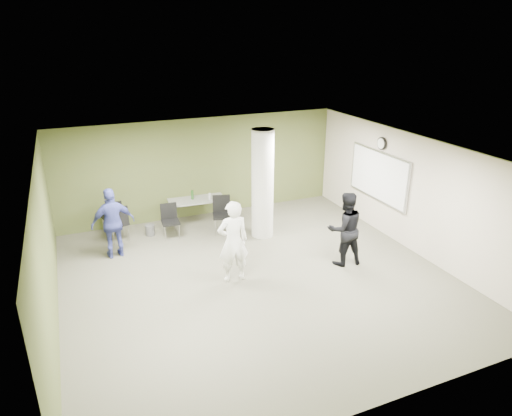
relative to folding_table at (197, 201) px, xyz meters
name	(u,v)px	position (x,y,z in m)	size (l,w,h in m)	color
floor	(257,278)	(0.35, -3.37, -0.67)	(8.00, 8.00, 0.00)	#4B4A3B
ceiling	(257,152)	(0.35, -3.37, 2.13)	(8.00, 8.00, 0.00)	white
wall_back	(202,168)	(0.35, 0.63, 0.73)	(8.00, 0.02, 2.80)	#525A2A
wall_left	(46,253)	(-3.65, -3.37, 0.73)	(0.02, 8.00, 2.80)	#525A2A
wall_right_cream	(412,193)	(4.35, -3.37, 0.73)	(0.02, 8.00, 2.80)	#C0B39F
column	(263,184)	(1.35, -1.37, 0.73)	(0.56, 0.56, 2.80)	silver
whiteboard	(378,176)	(4.27, -2.17, 0.83)	(0.05, 2.30, 1.30)	silver
wall_clock	(382,143)	(4.27, -2.17, 1.68)	(0.06, 0.32, 0.32)	black
folding_table	(197,201)	(0.00, 0.00, 0.00)	(1.56, 0.76, 0.97)	gray
wastebasket	(150,230)	(-1.36, -0.24, -0.53)	(0.24, 0.24, 0.28)	#4C4C4C
chair_back_left	(113,215)	(-2.21, 0.20, -0.13)	(0.55, 0.55, 0.92)	black
chair_back_right	(118,221)	(-2.14, -0.33, -0.11)	(0.59, 0.59, 0.97)	black
chair_table_left	(170,218)	(-0.88, -0.51, -0.16)	(0.46, 0.46, 0.88)	black
chair_table_right	(222,211)	(0.47, -0.71, -0.11)	(0.59, 0.59, 0.97)	black
woman_white	(233,242)	(-0.14, -3.24, 0.23)	(0.66, 0.43, 1.81)	white
man_black	(345,229)	(2.44, -3.50, 0.19)	(0.84, 0.65, 1.73)	black
man_blue	(113,223)	(-2.32, -1.11, 0.17)	(0.99, 0.41, 1.69)	#383F8D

